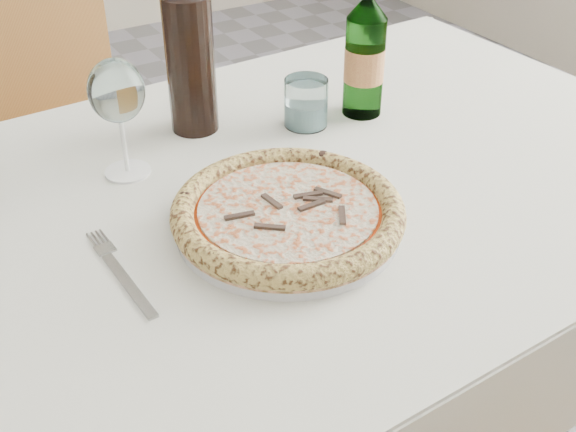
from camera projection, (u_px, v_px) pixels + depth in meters
name	position (u px, v px, depth m)	size (l,w,h in m)	color
dining_table	(254.00, 242.00, 1.09)	(1.50, 0.92, 0.76)	brown
chair_far	(62.00, 120.00, 1.73)	(0.52, 0.52, 0.93)	brown
plate	(288.00, 223.00, 0.96)	(0.30, 0.30, 0.02)	silver
pizza	(288.00, 212.00, 0.95)	(0.31, 0.31, 0.03)	#E4A674
fork	(121.00, 273.00, 0.89)	(0.02, 0.20, 0.00)	gray
wine_glass	(117.00, 94.00, 1.02)	(0.08, 0.08, 0.18)	white
tumbler	(306.00, 106.00, 1.20)	(0.07, 0.07, 0.08)	silver
beer_bottle	(365.00, 55.00, 1.20)	(0.07, 0.07, 0.26)	#437D3E
wine_bottle	(189.00, 51.00, 1.13)	(0.08, 0.08, 0.32)	black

